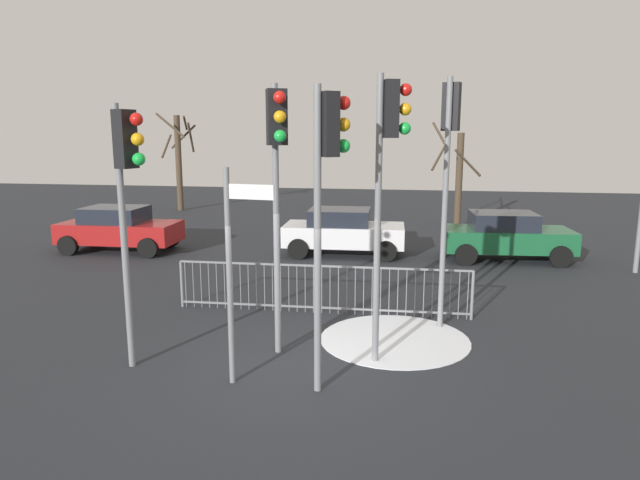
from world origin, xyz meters
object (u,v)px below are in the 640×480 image
at_px(traffic_light_mid_right, 277,160).
at_px(traffic_light_mid_left, 449,148).
at_px(traffic_light_foreground_left, 127,178).
at_px(traffic_light_foreground_right, 387,156).
at_px(car_red_near, 119,228).
at_px(car_white_mid, 343,231).
at_px(bare_tree_left, 457,177).
at_px(bare_tree_centre, 179,158).
at_px(traffic_light_rear_left, 327,172).
at_px(car_green_far, 506,235).
at_px(direction_sign_post, 232,267).

bearing_deg(traffic_light_mid_right, traffic_light_mid_left, -169.96).
relative_size(traffic_light_foreground_left, traffic_light_mid_left, 0.88).
bearing_deg(traffic_light_foreground_right, traffic_light_mid_left, 133.19).
bearing_deg(car_red_near, traffic_light_foreground_right, -41.34).
bearing_deg(car_white_mid, traffic_light_mid_left, -68.03).
height_order(car_white_mid, bare_tree_left, bare_tree_left).
bearing_deg(traffic_light_mid_left, car_red_near, 167.72).
distance_m(traffic_light_mid_left, bare_tree_centre, 19.60).
distance_m(traffic_light_rear_left, car_red_near, 12.40).
bearing_deg(bare_tree_centre, car_green_far, -32.02).
distance_m(bare_tree_left, bare_tree_centre, 13.68).
relative_size(car_white_mid, bare_tree_left, 0.90).
bearing_deg(bare_tree_centre, traffic_light_foreground_right, -57.55).
bearing_deg(car_red_near, bare_tree_centre, 100.53).
relative_size(traffic_light_foreground_left, car_green_far, 1.11).
height_order(traffic_light_mid_left, car_red_near, traffic_light_mid_left).
xyz_separation_m(traffic_light_foreground_left, bare_tree_left, (6.23, 14.99, -1.05)).
bearing_deg(traffic_light_mid_right, direction_sign_post, 45.71).
distance_m(traffic_light_mid_left, traffic_light_rear_left, 3.75).
height_order(traffic_light_mid_right, car_green_far, traffic_light_mid_right).
bearing_deg(car_green_far, direction_sign_post, -123.43).
distance_m(traffic_light_foreground_left, car_red_near, 10.28).
height_order(traffic_light_foreground_left, traffic_light_mid_left, traffic_light_mid_left).
bearing_deg(car_white_mid, traffic_light_foreground_left, -105.75).
xyz_separation_m(traffic_light_foreground_left, traffic_light_mid_left, (5.11, 2.95, 0.41)).
relative_size(traffic_light_mid_left, car_red_near, 1.28).
xyz_separation_m(traffic_light_mid_right, traffic_light_foreground_left, (-2.21, -0.91, -0.25)).
height_order(traffic_light_mid_left, bare_tree_centre, traffic_light_mid_left).
bearing_deg(car_green_far, traffic_light_mid_right, -124.82).
height_order(traffic_light_foreground_left, direction_sign_post, traffic_light_foreground_left).
relative_size(traffic_light_mid_right, car_green_far, 1.19).
distance_m(traffic_light_foreground_right, direction_sign_post, 3.03).
xyz_separation_m(traffic_light_foreground_right, bare_tree_centre, (-11.05, 17.37, -0.90)).
height_order(traffic_light_rear_left, bare_tree_centre, bare_tree_centre).
relative_size(traffic_light_foreground_left, traffic_light_foreground_right, 0.90).
height_order(traffic_light_mid_left, traffic_light_rear_left, traffic_light_mid_left).
bearing_deg(bare_tree_left, car_red_near, -150.56).
distance_m(car_green_far, car_white_mid, 5.03).
bearing_deg(direction_sign_post, car_red_near, 134.93).
bearing_deg(direction_sign_post, traffic_light_mid_right, 78.37).
xyz_separation_m(traffic_light_foreground_left, bare_tree_centre, (-7.03, 18.31, -0.57)).
bearing_deg(traffic_light_mid_right, bare_tree_left, -131.08).
relative_size(traffic_light_mid_left, bare_tree_left, 1.14).
xyz_separation_m(traffic_light_mid_left, car_white_mid, (-2.81, 6.36, -2.81)).
xyz_separation_m(traffic_light_rear_left, bare_tree_left, (3.02, 15.26, -1.21)).
relative_size(car_red_near, bare_tree_centre, 0.80).
xyz_separation_m(direction_sign_post, car_red_near, (-6.83, 8.93, -1.11)).
height_order(traffic_light_foreground_left, car_white_mid, traffic_light_foreground_left).
bearing_deg(car_white_mid, traffic_light_foreground_right, -80.26).
relative_size(traffic_light_mid_right, bare_tree_centre, 0.97).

